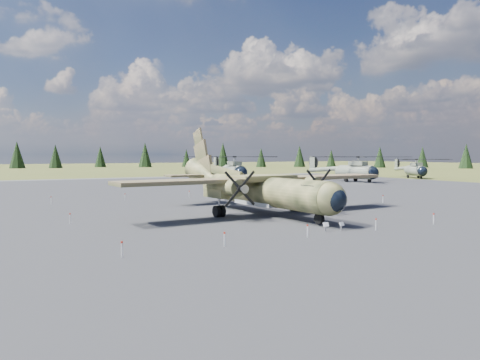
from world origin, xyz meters
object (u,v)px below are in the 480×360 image
transport_plane (256,186)px  helicopter_far (415,164)px  helicopter_near (234,164)px  helicopter_mid (356,164)px

transport_plane → helicopter_far: bearing=26.6°
helicopter_near → helicopter_far: (43.04, -6.28, -0.48)m
transport_plane → helicopter_near: size_ratio=1.09×
transport_plane → helicopter_mid: bearing=34.2°
transport_plane → helicopter_mid: size_ratio=1.09×
transport_plane → helicopter_far: transport_plane is taller
transport_plane → helicopter_far: (63.60, 36.81, 0.58)m
helicopter_near → helicopter_mid: bearing=-19.4°
helicopter_far → helicopter_near: bearing=-164.8°
helicopter_near → helicopter_mid: size_ratio=1.00×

